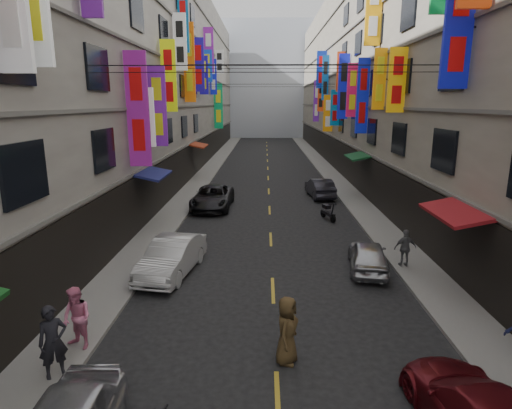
{
  "coord_description": "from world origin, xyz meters",
  "views": [
    {
      "loc": [
        -0.32,
        3.48,
        6.68
      ],
      "look_at": [
        -0.52,
        13.0,
        4.41
      ],
      "focal_mm": 30.0,
      "sensor_mm": 36.0,
      "label": 1
    }
  ],
  "objects_px": {
    "car_right_far": "(320,188)",
    "pedestrian_lfar": "(77,318)",
    "car_right_mid": "(368,256)",
    "pedestrian_lnear": "(53,342)",
    "car_left_far": "(213,197)",
    "scooter_far_right": "(328,212)",
    "car_left_mid": "(172,257)",
    "pedestrian_crossing": "(287,330)",
    "pedestrian_rfar": "(405,248)"
  },
  "relations": [
    {
      "from": "car_left_mid",
      "to": "car_right_mid",
      "type": "bearing_deg",
      "value": 13.43
    },
    {
      "from": "car_left_mid",
      "to": "pedestrian_crossing",
      "type": "xyz_separation_m",
      "value": [
        4.28,
        -5.9,
        0.19
      ]
    },
    {
      "from": "car_left_mid",
      "to": "pedestrian_lfar",
      "type": "xyz_separation_m",
      "value": [
        -1.4,
        -5.52,
        0.27
      ]
    },
    {
      "from": "car_left_far",
      "to": "pedestrian_crossing",
      "type": "relative_size",
      "value": 2.82
    },
    {
      "from": "pedestrian_lnear",
      "to": "car_left_far",
      "type": "bearing_deg",
      "value": 47.86
    },
    {
      "from": "pedestrian_lnear",
      "to": "pedestrian_crossing",
      "type": "height_order",
      "value": "pedestrian_lnear"
    },
    {
      "from": "pedestrian_crossing",
      "to": "pedestrian_lfar",
      "type": "bearing_deg",
      "value": 103.97
    },
    {
      "from": "car_left_far",
      "to": "pedestrian_lnear",
      "type": "height_order",
      "value": "pedestrian_lnear"
    },
    {
      "from": "car_left_far",
      "to": "pedestrian_lfar",
      "type": "relative_size",
      "value": 2.97
    },
    {
      "from": "car_right_far",
      "to": "pedestrian_lnear",
      "type": "bearing_deg",
      "value": 60.98
    },
    {
      "from": "pedestrian_lfar",
      "to": "pedestrian_rfar",
      "type": "xyz_separation_m",
      "value": [
        10.85,
        6.27,
        -0.09
      ]
    },
    {
      "from": "scooter_far_right",
      "to": "car_left_mid",
      "type": "relative_size",
      "value": 0.4
    },
    {
      "from": "pedestrian_lfar",
      "to": "pedestrian_rfar",
      "type": "relative_size",
      "value": 1.12
    },
    {
      "from": "scooter_far_right",
      "to": "car_left_far",
      "type": "relative_size",
      "value": 0.34
    },
    {
      "from": "scooter_far_right",
      "to": "pedestrian_lfar",
      "type": "bearing_deg",
      "value": 40.08
    },
    {
      "from": "car_left_far",
      "to": "pedestrian_crossing",
      "type": "bearing_deg",
      "value": -75.25
    },
    {
      "from": "car_left_far",
      "to": "car_right_mid",
      "type": "bearing_deg",
      "value": -52.35
    },
    {
      "from": "car_right_far",
      "to": "pedestrian_crossing",
      "type": "distance_m",
      "value": 20.73
    },
    {
      "from": "car_right_mid",
      "to": "pedestrian_rfar",
      "type": "height_order",
      "value": "pedestrian_rfar"
    },
    {
      "from": "pedestrian_lfar",
      "to": "pedestrian_lnear",
      "type": "bearing_deg",
      "value": -64.36
    },
    {
      "from": "scooter_far_right",
      "to": "car_left_mid",
      "type": "xyz_separation_m",
      "value": [
        -7.39,
        -8.33,
        0.29
      ]
    },
    {
      "from": "pedestrian_lfar",
      "to": "pedestrian_crossing",
      "type": "bearing_deg",
      "value": 23.78
    },
    {
      "from": "car_left_mid",
      "to": "pedestrian_rfar",
      "type": "distance_m",
      "value": 9.49
    },
    {
      "from": "car_right_far",
      "to": "pedestrian_lfar",
      "type": "distance_m",
      "value": 22.03
    },
    {
      "from": "car_left_far",
      "to": "pedestrian_lfar",
      "type": "distance_m",
      "value": 16.57
    },
    {
      "from": "car_left_far",
      "to": "car_right_mid",
      "type": "height_order",
      "value": "car_left_far"
    },
    {
      "from": "car_left_far",
      "to": "car_right_mid",
      "type": "distance_m",
      "value": 12.87
    },
    {
      "from": "pedestrian_lfar",
      "to": "car_left_far",
      "type": "bearing_deg",
      "value": 111.64
    },
    {
      "from": "car_right_mid",
      "to": "pedestrian_lnear",
      "type": "relative_size",
      "value": 1.99
    },
    {
      "from": "car_left_far",
      "to": "pedestrian_rfar",
      "type": "xyz_separation_m",
      "value": [
        9.14,
        -10.21,
        0.18
      ]
    },
    {
      "from": "pedestrian_lnear",
      "to": "pedestrian_lfar",
      "type": "height_order",
      "value": "pedestrian_lnear"
    },
    {
      "from": "car_right_far",
      "to": "pedestrian_lnear",
      "type": "distance_m",
      "value": 23.19
    },
    {
      "from": "car_right_mid",
      "to": "car_left_far",
      "type": "bearing_deg",
      "value": -45.23
    },
    {
      "from": "car_right_mid",
      "to": "pedestrian_lnear",
      "type": "bearing_deg",
      "value": 46.76
    },
    {
      "from": "pedestrian_rfar",
      "to": "car_left_mid",
      "type": "bearing_deg",
      "value": -0.74
    },
    {
      "from": "pedestrian_lfar",
      "to": "scooter_far_right",
      "type": "bearing_deg",
      "value": 85.19
    },
    {
      "from": "pedestrian_rfar",
      "to": "car_left_far",
      "type": "bearing_deg",
      "value": -53.44
    },
    {
      "from": "car_left_far",
      "to": "pedestrian_lfar",
      "type": "bearing_deg",
      "value": -94.43
    },
    {
      "from": "scooter_far_right",
      "to": "pedestrian_lnear",
      "type": "bearing_deg",
      "value": 42.15
    },
    {
      "from": "car_left_mid",
      "to": "car_right_mid",
      "type": "height_order",
      "value": "car_left_mid"
    },
    {
      "from": "pedestrian_rfar",
      "to": "pedestrian_lnear",
      "type": "bearing_deg",
      "value": 29.34
    },
    {
      "from": "car_right_mid",
      "to": "pedestrian_rfar",
      "type": "distance_m",
      "value": 1.58
    },
    {
      "from": "car_left_far",
      "to": "pedestrian_crossing",
      "type": "distance_m",
      "value": 17.32
    },
    {
      "from": "car_left_mid",
      "to": "car_right_far",
      "type": "relative_size",
      "value": 1.06
    },
    {
      "from": "pedestrian_crossing",
      "to": "car_right_mid",
      "type": "bearing_deg",
      "value": -11.51
    },
    {
      "from": "car_right_far",
      "to": "pedestrian_rfar",
      "type": "height_order",
      "value": "pedestrian_rfar"
    },
    {
      "from": "scooter_far_right",
      "to": "pedestrian_rfar",
      "type": "relative_size",
      "value": 1.12
    },
    {
      "from": "scooter_far_right",
      "to": "car_right_mid",
      "type": "distance_m",
      "value": 7.78
    },
    {
      "from": "car_left_far",
      "to": "car_right_far",
      "type": "xyz_separation_m",
      "value": [
        7.38,
        3.59,
        -0.03
      ]
    },
    {
      "from": "car_left_mid",
      "to": "pedestrian_lfar",
      "type": "relative_size",
      "value": 2.53
    }
  ]
}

